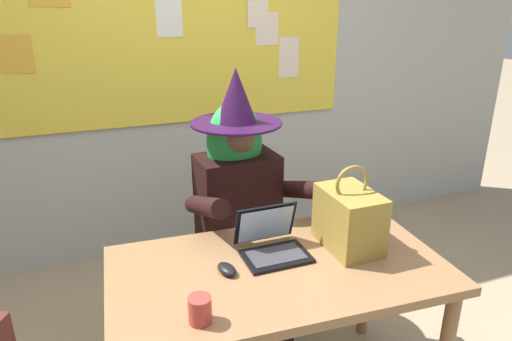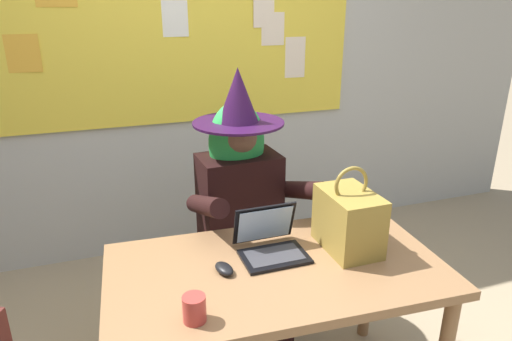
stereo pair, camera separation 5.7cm
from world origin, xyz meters
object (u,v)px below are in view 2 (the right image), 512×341
chair_at_desk (236,230)px  handbag (349,220)px  laptop (270,243)px  coffee_mug (194,309)px  person_costumed (243,192)px  desk_main (276,285)px  computer_mouse (224,269)px

chair_at_desk → handbag: bearing=21.5°
handbag → laptop: bearing=168.3°
chair_at_desk → coffee_mug: 1.08m
person_costumed → chair_at_desk: bearing=179.4°
handbag → coffee_mug: size_ratio=3.98×
desk_main → laptop: bearing=82.4°
desk_main → person_costumed: (0.06, 0.61, 0.17)m
desk_main → coffee_mug: size_ratio=14.79×
desk_main → person_costumed: 0.64m
computer_mouse → coffee_mug: (-0.17, -0.25, 0.03)m
laptop → chair_at_desk: bearing=86.4°
computer_mouse → person_costumed: bearing=51.4°
chair_at_desk → laptop: 0.68m
laptop → computer_mouse: laptop is taller
desk_main → person_costumed: size_ratio=0.98×
chair_at_desk → desk_main: bearing=-5.3°
desk_main → person_costumed: bearing=84.8°
chair_at_desk → person_costumed: size_ratio=0.64×
desk_main → chair_at_desk: (0.05, 0.73, -0.12)m
laptop → computer_mouse: bearing=-160.8°
chair_at_desk → handbag: (0.29, -0.70, 0.35)m
person_costumed → laptop: bearing=-7.6°
laptop → computer_mouse: (-0.23, -0.08, -0.03)m
person_costumed → coffee_mug: size_ratio=15.13×
handbag → desk_main: bearing=-173.9°
desk_main → person_costumed: person_costumed is taller
chair_at_desk → person_costumed: person_costumed is taller
computer_mouse → chair_at_desk: bearing=55.6°
laptop → handbag: (0.33, -0.07, 0.09)m
coffee_mug → person_costumed: bearing=62.1°
computer_mouse → desk_main: bearing=-20.7°
chair_at_desk → computer_mouse: size_ratio=8.79×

